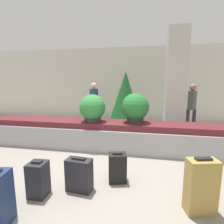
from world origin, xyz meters
name	(u,v)px	position (x,y,z in m)	size (l,w,h in m)	color
ground_plane	(97,176)	(0.00, 0.00, 0.00)	(18.00, 18.00, 0.00)	gray
back_wall	(127,84)	(0.00, 5.04, 1.60)	(18.00, 0.06, 3.20)	beige
carousel	(112,135)	(0.00, 1.44, 0.33)	(6.94, 0.88, 0.69)	#9E9EA3
pillar	(175,85)	(1.67, 2.59, 1.60)	(0.55, 0.55, 3.20)	beige
suitcase_2	(79,175)	(-0.15, -0.45, 0.26)	(0.41, 0.24, 0.54)	#232328
suitcase_3	(38,179)	(-0.70, -0.69, 0.26)	(0.27, 0.27, 0.55)	#232328
suitcase_4	(201,186)	(1.55, -0.60, 0.36)	(0.41, 0.29, 0.75)	#A3843D
suitcase_5	(117,167)	(0.39, -0.09, 0.25)	(0.34, 0.29, 0.52)	black
potted_plant_0	(135,108)	(0.58, 1.47, 1.06)	(0.67, 0.67, 0.73)	#2D2D2D
potted_plant_1	(92,108)	(-0.49, 1.36, 1.03)	(0.66, 0.66, 0.69)	#2D2D2D
traveler_0	(94,100)	(-1.17, 3.77, 1.00)	(0.31, 0.36, 1.67)	#282833
traveler_1	(192,104)	(2.34, 3.35, 0.97)	(0.32, 0.37, 1.64)	#282833
decorated_tree	(125,98)	(0.11, 3.41, 1.13)	(1.23, 1.23, 2.08)	#4C331E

